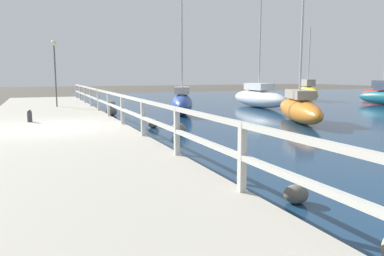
# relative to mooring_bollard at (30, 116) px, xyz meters

# --- Properties ---
(ground_plane) EXTENTS (120.00, 120.00, 0.00)m
(ground_plane) POSITION_rel_mooring_bollard_xyz_m (0.72, -1.81, -0.57)
(ground_plane) COLOR #4C473D
(dock_walkway) EXTENTS (4.65, 36.00, 0.35)m
(dock_walkway) POSITION_rel_mooring_bollard_xyz_m (0.72, -1.81, -0.39)
(dock_walkway) COLOR #B2AD9E
(dock_walkway) RESTS_ON ground
(railing) EXTENTS (0.10, 32.50, 1.00)m
(railing) POSITION_rel_mooring_bollard_xyz_m (2.94, -1.81, 0.46)
(railing) COLOR beige
(railing) RESTS_ON dock_walkway
(boulder_mid_strip) EXTENTS (0.40, 0.36, 0.30)m
(boulder_mid_strip) POSITION_rel_mooring_bollard_xyz_m (3.98, -9.81, -0.42)
(boulder_mid_strip) COLOR #666056
(boulder_mid_strip) RESTS_ON ground
(boulder_upstream) EXTENTS (0.54, 0.49, 0.41)m
(boulder_upstream) POSITION_rel_mooring_bollard_xyz_m (3.66, 4.25, -0.37)
(boulder_upstream) COLOR #666056
(boulder_upstream) RESTS_ON ground
(boulder_near_dock) EXTENTS (0.54, 0.49, 0.41)m
(boulder_near_dock) POSITION_rel_mooring_bollard_xyz_m (4.64, -2.71, -0.37)
(boulder_near_dock) COLOR slate
(boulder_near_dock) RESTS_ON ground
(boulder_downstream) EXTENTS (0.45, 0.40, 0.33)m
(boulder_downstream) POSITION_rel_mooring_bollard_xyz_m (4.36, -0.69, -0.40)
(boulder_downstream) COLOR slate
(boulder_downstream) RESTS_ON ground
(boulder_far_strip) EXTENTS (0.50, 0.45, 0.38)m
(boulder_far_strip) POSITION_rel_mooring_bollard_xyz_m (4.68, 9.90, -0.38)
(boulder_far_strip) COLOR gray
(boulder_far_strip) RESTS_ON ground
(mooring_bollard) EXTENTS (0.16, 0.16, 0.44)m
(mooring_bollard) POSITION_rel_mooring_bollard_xyz_m (0.00, 0.00, 0.00)
(mooring_bollard) COLOR #333338
(mooring_bollard) RESTS_ON dock_walkway
(dock_lamp) EXTENTS (0.27, 0.27, 3.46)m
(dock_lamp) POSITION_rel_mooring_bollard_xyz_m (1.22, 6.65, 2.35)
(dock_lamp) COLOR #514C47
(dock_lamp) RESTS_ON dock_walkway
(sailboat_orange) EXTENTS (3.28, 5.63, 6.41)m
(sailboat_orange) POSITION_rel_mooring_bollard_xyz_m (10.66, -1.37, 0.02)
(sailboat_orange) COLOR orange
(sailboat_orange) RESTS_ON water_surface
(sailboat_yellow) EXTENTS (2.88, 4.80, 5.65)m
(sailboat_yellow) POSITION_rel_mooring_bollard_xyz_m (20.14, 9.61, 0.12)
(sailboat_yellow) COLOR gold
(sailboat_yellow) RESTS_ON water_surface
(sailboat_blue) EXTENTS (2.36, 3.96, 6.60)m
(sailboat_blue) POSITION_rel_mooring_bollard_xyz_m (7.10, 3.42, 0.04)
(sailboat_blue) COLOR #2D4C9E
(sailboat_blue) RESTS_ON water_surface
(sailboat_red) EXTENTS (1.84, 3.90, 5.78)m
(sailboat_red) POSITION_rel_mooring_bollard_xyz_m (26.41, 7.96, 0.05)
(sailboat_red) COLOR red
(sailboat_red) RESTS_ON water_surface
(sailboat_white) EXTENTS (1.67, 5.95, 7.63)m
(sailboat_white) POSITION_rel_mooring_bollard_xyz_m (13.14, 5.75, 0.07)
(sailboat_white) COLOR white
(sailboat_white) RESTS_ON water_surface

